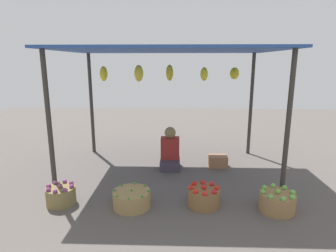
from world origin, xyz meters
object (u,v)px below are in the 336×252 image
vendor_person (170,153)px  basket_purple_onions (61,195)px  basket_green_chilies (132,199)px  basket_red_tomatoes (204,197)px  basket_green_apples (277,201)px  wooden_crate_near_vendor (218,161)px

vendor_person → basket_purple_onions: size_ratio=1.95×
basket_green_chilies → basket_red_tomatoes: size_ratio=1.16×
vendor_person → basket_purple_onions: vendor_person is taller
basket_green_apples → wooden_crate_near_vendor: 1.70m
basket_purple_onions → wooden_crate_near_vendor: size_ratio=1.17×
basket_purple_onions → basket_red_tomatoes: 1.98m
basket_purple_onions → wooden_crate_near_vendor: 2.83m
basket_red_tomatoes → wooden_crate_near_vendor: (0.40, 1.50, -0.02)m
basket_green_chilies → basket_red_tomatoes: basket_red_tomatoes is taller
basket_green_apples → basket_green_chilies: bearing=179.0°
basket_green_apples → basket_purple_onions: bearing=178.3°
vendor_person → basket_green_apples: 2.11m
vendor_person → basket_green_chilies: bearing=-108.2°
basket_red_tomatoes → wooden_crate_near_vendor: 1.56m
basket_red_tomatoes → basket_purple_onions: bearing=-179.4°
basket_purple_onions → basket_green_apples: (2.95, -0.09, 0.00)m
wooden_crate_near_vendor → basket_red_tomatoes: bearing=-105.0°
vendor_person → basket_green_apples: size_ratio=1.67×
basket_purple_onions → basket_green_chilies: size_ratio=0.78×
basket_purple_onions → wooden_crate_near_vendor: bearing=32.5°
basket_purple_onions → basket_green_apples: basket_green_apples is taller
basket_green_chilies → wooden_crate_near_vendor: size_ratio=1.49×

